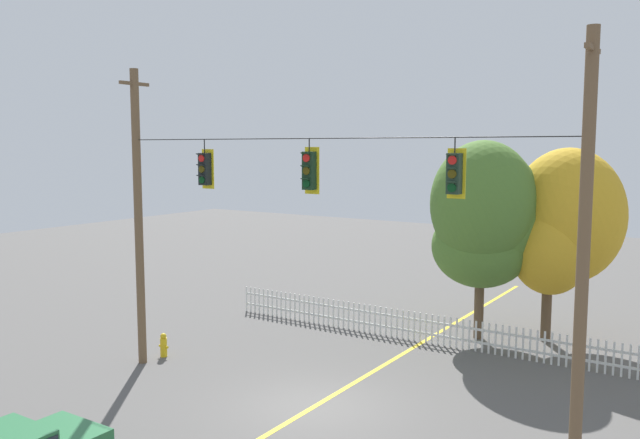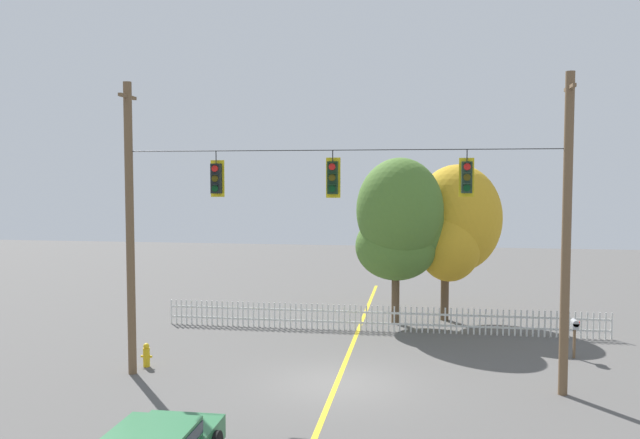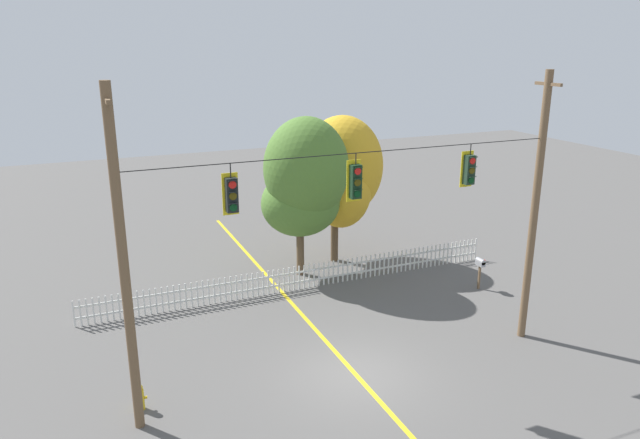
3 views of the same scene
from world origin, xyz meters
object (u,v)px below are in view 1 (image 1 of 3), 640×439
(traffic_signal_northbound_primary, at_px, (309,171))
(autumn_maple_near_fence, at_px, (486,218))
(traffic_signal_westbound_side, at_px, (454,174))
(fire_hydrant, at_px, (164,345))
(traffic_signal_southbound_primary, at_px, (205,169))
(autumn_maple_mid, at_px, (557,223))

(traffic_signal_northbound_primary, relative_size, autumn_maple_near_fence, 0.20)
(traffic_signal_northbound_primary, relative_size, traffic_signal_westbound_side, 1.04)
(traffic_signal_northbound_primary, distance_m, fire_hydrant, 8.62)
(traffic_signal_southbound_primary, bearing_deg, traffic_signal_westbound_side, -0.00)
(autumn_maple_near_fence, xyz_separation_m, fire_hydrant, (-8.08, -7.56, -3.98))
(traffic_signal_westbound_side, distance_m, fire_hydrant, 11.78)
(autumn_maple_near_fence, height_order, autumn_maple_mid, autumn_maple_near_fence)
(fire_hydrant, bearing_deg, traffic_signal_southbound_primary, -15.86)
(traffic_signal_westbound_side, xyz_separation_m, autumn_maple_near_fence, (-2.11, 8.32, -1.87))
(traffic_signal_southbound_primary, height_order, autumn_maple_mid, traffic_signal_southbound_primary)
(fire_hydrant, bearing_deg, autumn_maple_near_fence, 43.07)
(traffic_signal_westbound_side, height_order, autumn_maple_mid, traffic_signal_westbound_side)
(traffic_signal_southbound_primary, height_order, fire_hydrant, traffic_signal_southbound_primary)
(traffic_signal_westbound_side, bearing_deg, traffic_signal_southbound_primary, 180.00)
(traffic_signal_northbound_primary, relative_size, fire_hydrant, 1.80)
(autumn_maple_mid, xyz_separation_m, fire_hydrant, (-10.22, -8.72, -3.82))
(autumn_maple_near_fence, distance_m, fire_hydrant, 11.76)
(traffic_signal_southbound_primary, height_order, traffic_signal_westbound_side, same)
(autumn_maple_mid, bearing_deg, traffic_signal_northbound_primary, -112.46)
(traffic_signal_westbound_side, xyz_separation_m, autumn_maple_mid, (0.03, 9.49, -2.03))
(traffic_signal_southbound_primary, xyz_separation_m, traffic_signal_westbound_side, (7.49, -0.00, 0.04))
(traffic_signal_northbound_primary, bearing_deg, autumn_maple_near_fence, 77.88)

